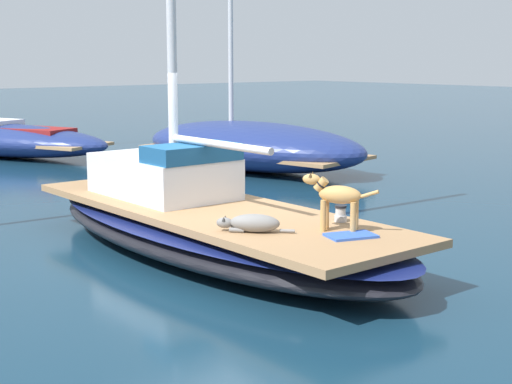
% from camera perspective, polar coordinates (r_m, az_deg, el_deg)
% --- Properties ---
extents(ground_plane, '(120.00, 120.00, 0.00)m').
position_cam_1_polar(ground_plane, '(10.69, -3.43, -4.62)').
color(ground_plane, '#143347').
extents(sailboat_main, '(2.53, 7.24, 0.66)m').
position_cam_1_polar(sailboat_main, '(10.61, -3.45, -2.86)').
color(sailboat_main, black).
rests_on(sailboat_main, ground).
extents(cabin_house, '(1.41, 2.22, 0.84)m').
position_cam_1_polar(cabin_house, '(11.39, -6.79, 1.41)').
color(cabin_house, silver).
rests_on(cabin_house, sailboat_main).
extents(dog_tan, '(0.54, 0.86, 0.70)m').
position_cam_1_polar(dog_tan, '(9.04, 6.07, -0.34)').
color(dog_tan, tan).
rests_on(dog_tan, sailboat_main).
extents(dog_grey, '(0.68, 0.78, 0.22)m').
position_cam_1_polar(dog_grey, '(9.00, -0.32, -2.38)').
color(dog_grey, gray).
rests_on(dog_grey, sailboat_main).
extents(deck_winch, '(0.16, 0.16, 0.21)m').
position_cam_1_polar(deck_winch, '(9.63, 6.41, -1.66)').
color(deck_winch, '#B7B7BC').
rests_on(deck_winch, sailboat_main).
extents(deck_towel, '(0.65, 0.52, 0.03)m').
position_cam_1_polar(deck_towel, '(8.84, 7.18, -3.29)').
color(deck_towel, blue).
rests_on(deck_towel, sailboat_main).
extents(moored_boat_starboard_side, '(3.86, 6.86, 5.50)m').
position_cam_1_polar(moored_boat_starboard_side, '(18.52, -0.36, 3.55)').
color(moored_boat_starboard_side, navy).
rests_on(moored_boat_starboard_side, ground).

